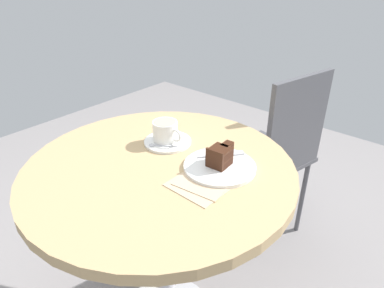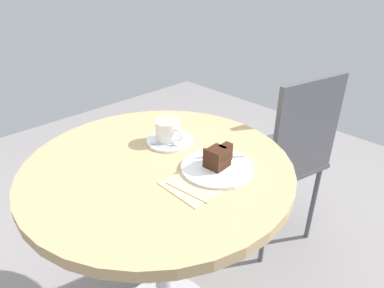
{
  "view_description": "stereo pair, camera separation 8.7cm",
  "coord_description": "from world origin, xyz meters",
  "px_view_note": "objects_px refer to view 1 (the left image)",
  "views": [
    {
      "loc": [
        0.67,
        -0.62,
        1.32
      ],
      "look_at": [
        0.04,
        0.11,
        0.79
      ],
      "focal_mm": 32.0,
      "sensor_mm": 36.0,
      "label": 1
    },
    {
      "loc": [
        0.73,
        -0.56,
        1.32
      ],
      "look_at": [
        0.04,
        0.11,
        0.79
      ],
      "focal_mm": 32.0,
      "sensor_mm": 36.0,
      "label": 2
    }
  ],
  "objects_px": {
    "saucer": "(168,142)",
    "cafe_chair": "(277,148)",
    "coffee_cup": "(166,131)",
    "fork": "(226,154)",
    "teaspoon": "(159,145)",
    "cake_slice": "(221,156)",
    "cake_plate": "(220,167)",
    "napkin": "(204,182)"
  },
  "relations": [
    {
      "from": "saucer",
      "to": "cafe_chair",
      "type": "relative_size",
      "value": 0.18
    },
    {
      "from": "coffee_cup",
      "to": "fork",
      "type": "distance_m",
      "value": 0.23
    },
    {
      "from": "teaspoon",
      "to": "cake_slice",
      "type": "height_order",
      "value": "cake_slice"
    },
    {
      "from": "cake_plate",
      "to": "napkin",
      "type": "relative_size",
      "value": 1.22
    },
    {
      "from": "cake_slice",
      "to": "fork",
      "type": "height_order",
      "value": "cake_slice"
    },
    {
      "from": "fork",
      "to": "cafe_chair",
      "type": "distance_m",
      "value": 0.58
    },
    {
      "from": "teaspoon",
      "to": "napkin",
      "type": "distance_m",
      "value": 0.25
    },
    {
      "from": "coffee_cup",
      "to": "napkin",
      "type": "relative_size",
      "value": 0.64
    },
    {
      "from": "cake_slice",
      "to": "cafe_chair",
      "type": "xyz_separation_m",
      "value": [
        -0.09,
        0.59,
        -0.25
      ]
    },
    {
      "from": "saucer",
      "to": "napkin",
      "type": "xyz_separation_m",
      "value": [
        0.25,
        -0.1,
        -0.0
      ]
    },
    {
      "from": "fork",
      "to": "napkin",
      "type": "distance_m",
      "value": 0.16
    },
    {
      "from": "saucer",
      "to": "cake_plate",
      "type": "relative_size",
      "value": 0.74
    },
    {
      "from": "teaspoon",
      "to": "napkin",
      "type": "xyz_separation_m",
      "value": [
        0.24,
        -0.06,
        -0.01
      ]
    },
    {
      "from": "saucer",
      "to": "cake_plate",
      "type": "distance_m",
      "value": 0.24
    },
    {
      "from": "saucer",
      "to": "napkin",
      "type": "relative_size",
      "value": 0.9
    },
    {
      "from": "teaspoon",
      "to": "cake_plate",
      "type": "distance_m",
      "value": 0.23
    },
    {
      "from": "teaspoon",
      "to": "coffee_cup",
      "type": "bearing_deg",
      "value": -110.43
    },
    {
      "from": "fork",
      "to": "cafe_chair",
      "type": "bearing_deg",
      "value": 45.76
    },
    {
      "from": "cake_slice",
      "to": "cafe_chair",
      "type": "bearing_deg",
      "value": 98.93
    },
    {
      "from": "napkin",
      "to": "cafe_chair",
      "type": "height_order",
      "value": "cafe_chair"
    },
    {
      "from": "teaspoon",
      "to": "saucer",
      "type": "bearing_deg",
      "value": -117.14
    },
    {
      "from": "saucer",
      "to": "fork",
      "type": "height_order",
      "value": "fork"
    },
    {
      "from": "napkin",
      "to": "saucer",
      "type": "bearing_deg",
      "value": 157.06
    },
    {
      "from": "cake_plate",
      "to": "fork",
      "type": "height_order",
      "value": "fork"
    },
    {
      "from": "coffee_cup",
      "to": "cake_slice",
      "type": "bearing_deg",
      "value": -1.11
    },
    {
      "from": "coffee_cup",
      "to": "cake_slice",
      "type": "distance_m",
      "value": 0.24
    },
    {
      "from": "cafe_chair",
      "to": "napkin",
      "type": "bearing_deg",
      "value": 21.78
    },
    {
      "from": "napkin",
      "to": "teaspoon",
      "type": "bearing_deg",
      "value": 166.52
    },
    {
      "from": "teaspoon",
      "to": "cake_slice",
      "type": "bearing_deg",
      "value": 154.68
    },
    {
      "from": "teaspoon",
      "to": "cake_plate",
      "type": "relative_size",
      "value": 0.38
    },
    {
      "from": "coffee_cup",
      "to": "cake_slice",
      "type": "relative_size",
      "value": 1.19
    },
    {
      "from": "fork",
      "to": "cake_plate",
      "type": "bearing_deg",
      "value": -124.54
    },
    {
      "from": "cake_plate",
      "to": "napkin",
      "type": "bearing_deg",
      "value": -83.34
    },
    {
      "from": "fork",
      "to": "teaspoon",
      "type": "bearing_deg",
      "value": 152.31
    },
    {
      "from": "fork",
      "to": "cake_slice",
      "type": "bearing_deg",
      "value": -125.21
    },
    {
      "from": "cake_plate",
      "to": "cake_slice",
      "type": "relative_size",
      "value": 2.27
    },
    {
      "from": "cake_slice",
      "to": "cafe_chair",
      "type": "distance_m",
      "value": 0.65
    },
    {
      "from": "saucer",
      "to": "teaspoon",
      "type": "relative_size",
      "value": 1.94
    },
    {
      "from": "teaspoon",
      "to": "cafe_chair",
      "type": "bearing_deg",
      "value": -137.12
    },
    {
      "from": "saucer",
      "to": "cafe_chair",
      "type": "bearing_deg",
      "value": 76.34
    },
    {
      "from": "coffee_cup",
      "to": "napkin",
      "type": "bearing_deg",
      "value": -21.87
    },
    {
      "from": "coffee_cup",
      "to": "napkin",
      "type": "distance_m",
      "value": 0.27
    }
  ]
}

